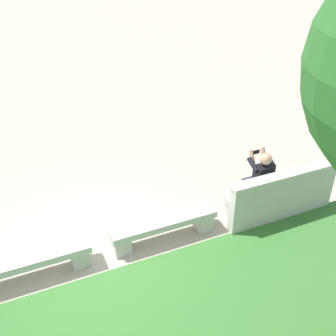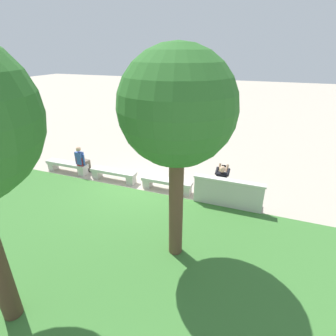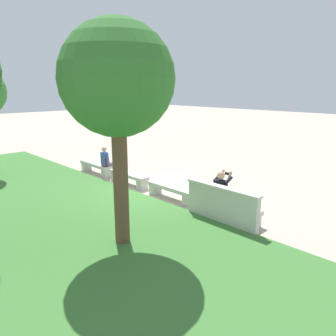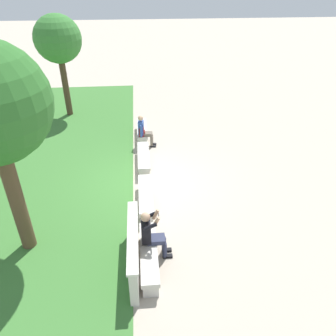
{
  "view_description": "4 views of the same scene",
  "coord_description": "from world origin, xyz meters",
  "px_view_note": "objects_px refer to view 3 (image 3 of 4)",
  "views": [
    {
      "loc": [
        0.93,
        4.93,
        4.76
      ],
      "look_at": [
        -1.57,
        -0.78,
        0.95
      ],
      "focal_mm": 42.0,
      "sensor_mm": 36.0,
      "label": 1
    },
    {
      "loc": [
        -4.24,
        8.04,
        4.83
      ],
      "look_at": [
        -1.05,
        -0.37,
        0.75
      ],
      "focal_mm": 28.0,
      "sensor_mm": 36.0,
      "label": 2
    },
    {
      "loc": [
        -8.41,
        7.16,
        3.59
      ],
      "look_at": [
        -0.61,
        -0.36,
        0.9
      ],
      "focal_mm": 35.0,
      "sensor_mm": 36.0,
      "label": 3
    },
    {
      "loc": [
        -8.85,
        0.05,
        5.99
      ],
      "look_at": [
        -0.81,
        -0.68,
        1.04
      ],
      "focal_mm": 35.0,
      "sensor_mm": 36.0,
      "label": 4
    }
  ],
  "objects_px": {
    "bench_near": "(171,190)",
    "person_distant": "(107,161)",
    "person_photographer": "(223,191)",
    "bench_main": "(229,208)",
    "backpack": "(105,162)",
    "bench_far": "(96,167)",
    "tree_behind_wall": "(117,81)",
    "bench_mid": "(129,177)"
  },
  "relations": [
    {
      "from": "bench_far",
      "to": "person_distant",
      "type": "xyz_separation_m",
      "value": [
        -0.77,
        -0.07,
        0.37
      ]
    },
    {
      "from": "bench_near",
      "to": "backpack",
      "type": "height_order",
      "value": "backpack"
    },
    {
      "from": "person_distant",
      "to": "backpack",
      "type": "height_order",
      "value": "person_distant"
    },
    {
      "from": "tree_behind_wall",
      "to": "bench_far",
      "type": "bearing_deg",
      "value": -26.6
    },
    {
      "from": "bench_main",
      "to": "person_photographer",
      "type": "distance_m",
      "value": 0.53
    },
    {
      "from": "bench_mid",
      "to": "bench_far",
      "type": "height_order",
      "value": "same"
    },
    {
      "from": "bench_near",
      "to": "person_photographer",
      "type": "xyz_separation_m",
      "value": [
        -2.0,
        -0.08,
        0.44
      ]
    },
    {
      "from": "bench_far",
      "to": "tree_behind_wall",
      "type": "relative_size",
      "value": 0.39
    },
    {
      "from": "bench_near",
      "to": "bench_far",
      "type": "relative_size",
      "value": 1.0
    },
    {
      "from": "bench_far",
      "to": "tree_behind_wall",
      "type": "height_order",
      "value": "tree_behind_wall"
    },
    {
      "from": "bench_near",
      "to": "tree_behind_wall",
      "type": "distance_m",
      "value": 4.73
    },
    {
      "from": "bench_main",
      "to": "person_distant",
      "type": "xyz_separation_m",
      "value": [
        6.08,
        -0.07,
        0.37
      ]
    },
    {
      "from": "person_distant",
      "to": "bench_mid",
      "type": "bearing_deg",
      "value": 177.51
    },
    {
      "from": "bench_main",
      "to": "person_distant",
      "type": "relative_size",
      "value": 1.53
    },
    {
      "from": "bench_far",
      "to": "backpack",
      "type": "bearing_deg",
      "value": 178.58
    },
    {
      "from": "bench_main",
      "to": "backpack",
      "type": "distance_m",
      "value": 6.08
    },
    {
      "from": "bench_main",
      "to": "bench_near",
      "type": "distance_m",
      "value": 2.28
    },
    {
      "from": "bench_main",
      "to": "bench_near",
      "type": "bearing_deg",
      "value": 0.0
    },
    {
      "from": "person_distant",
      "to": "backpack",
      "type": "xyz_separation_m",
      "value": [
        -0.0,
        0.09,
        -0.05
      ]
    },
    {
      "from": "bench_far",
      "to": "bench_main",
      "type": "bearing_deg",
      "value": 180.0
    },
    {
      "from": "backpack",
      "to": "bench_mid",
      "type": "bearing_deg",
      "value": -179.27
    },
    {
      "from": "bench_main",
      "to": "bench_mid",
      "type": "bearing_deg",
      "value": 0.0
    },
    {
      "from": "bench_near",
      "to": "person_distant",
      "type": "height_order",
      "value": "person_distant"
    },
    {
      "from": "person_distant",
      "to": "tree_behind_wall",
      "type": "relative_size",
      "value": 0.25
    },
    {
      "from": "bench_near",
      "to": "person_distant",
      "type": "bearing_deg",
      "value": -0.99
    },
    {
      "from": "person_distant",
      "to": "tree_behind_wall",
      "type": "bearing_deg",
      "value": 149.56
    },
    {
      "from": "bench_main",
      "to": "bench_mid",
      "type": "xyz_separation_m",
      "value": [
        4.56,
        0.0,
        0.0
      ]
    },
    {
      "from": "bench_near",
      "to": "person_distant",
      "type": "xyz_separation_m",
      "value": [
        3.8,
        -0.07,
        0.37
      ]
    },
    {
      "from": "person_photographer",
      "to": "tree_behind_wall",
      "type": "distance_m",
      "value": 4.3
    },
    {
      "from": "tree_behind_wall",
      "to": "person_photographer",
      "type": "bearing_deg",
      "value": -101.29
    },
    {
      "from": "bench_main",
      "to": "bench_near",
      "type": "height_order",
      "value": "same"
    },
    {
      "from": "person_distant",
      "to": "tree_behind_wall",
      "type": "height_order",
      "value": "tree_behind_wall"
    },
    {
      "from": "bench_main",
      "to": "backpack",
      "type": "height_order",
      "value": "backpack"
    },
    {
      "from": "bench_main",
      "to": "bench_far",
      "type": "bearing_deg",
      "value": 0.0
    },
    {
      "from": "bench_main",
      "to": "bench_near",
      "type": "xyz_separation_m",
      "value": [
        2.28,
        0.0,
        0.0
      ]
    },
    {
      "from": "bench_near",
      "to": "bench_mid",
      "type": "xyz_separation_m",
      "value": [
        2.28,
        0.0,
        0.0
      ]
    },
    {
      "from": "bench_main",
      "to": "person_distant",
      "type": "distance_m",
      "value": 6.09
    },
    {
      "from": "bench_mid",
      "to": "tree_behind_wall",
      "type": "distance_m",
      "value": 5.82
    },
    {
      "from": "person_photographer",
      "to": "tree_behind_wall",
      "type": "height_order",
      "value": "tree_behind_wall"
    },
    {
      "from": "person_photographer",
      "to": "bench_mid",
      "type": "bearing_deg",
      "value": 1.04
    },
    {
      "from": "bench_far",
      "to": "backpack",
      "type": "relative_size",
      "value": 4.51
    },
    {
      "from": "person_photographer",
      "to": "person_distant",
      "type": "bearing_deg",
      "value": 0.12
    }
  ]
}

